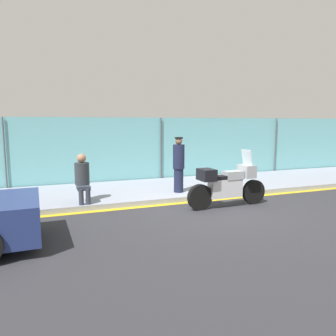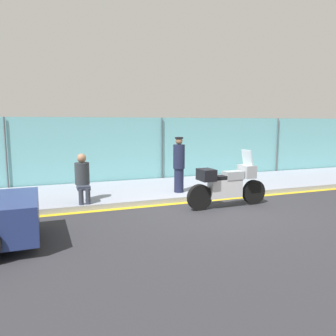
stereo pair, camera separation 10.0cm
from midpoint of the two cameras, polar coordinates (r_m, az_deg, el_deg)
name	(u,v)px [view 1 (the left image)]	position (r m, az deg, el deg)	size (l,w,h in m)	color
ground_plane	(216,209)	(8.75, 8.02, -7.06)	(120.00, 120.00, 0.00)	#2D2D33
sidewalk	(177,188)	(11.04, 1.39, -3.46)	(39.50, 3.29, 0.15)	#8E93A3
curb_paint_stripe	(201,201)	(9.51, 5.41, -5.79)	(39.50, 0.18, 0.01)	gold
storefront_fence	(160,150)	(12.48, -1.64, 3.16)	(37.52, 0.17, 2.43)	#6BB2B7
motorcycle	(227,184)	(8.88, 9.94, -2.81)	(2.37, 0.54, 1.52)	black
officer_standing	(179,164)	(9.88, 1.58, 0.68)	(0.35, 0.35, 1.68)	#191E38
person_seated_on_curb	(82,176)	(8.99, -15.00, -1.29)	(0.39, 0.67, 1.29)	#2D3342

